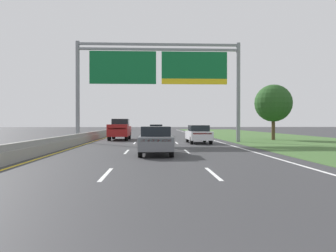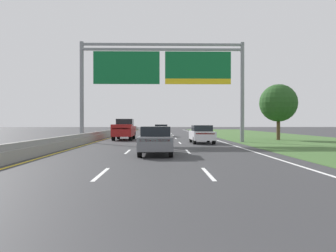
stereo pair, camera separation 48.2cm
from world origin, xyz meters
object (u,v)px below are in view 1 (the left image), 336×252
(car_white_right_lane_sedan, at_px, (198,134))
(pickup_truck_red, at_px, (120,130))
(car_grey_centre_lane_sedan, at_px, (156,140))
(roadside_tree_mid, at_px, (273,103))
(overhead_sign_gantry, at_px, (159,71))
(car_black_centre_lane_sedan, at_px, (156,130))

(car_white_right_lane_sedan, bearing_deg, pickup_truck_red, 49.11)
(car_grey_centre_lane_sedan, distance_m, roadside_tree_mid, 20.14)
(car_white_right_lane_sedan, bearing_deg, roadside_tree_mid, -59.42)
(car_grey_centre_lane_sedan, relative_size, roadside_tree_mid, 0.76)
(overhead_sign_gantry, xyz_separation_m, car_black_centre_lane_sedan, (-0.14, 12.84, -5.66))
(overhead_sign_gantry, relative_size, pickup_truck_red, 2.78)
(overhead_sign_gantry, bearing_deg, pickup_truck_red, 130.49)
(car_black_centre_lane_sedan, relative_size, car_grey_centre_lane_sedan, 1.00)
(car_grey_centre_lane_sedan, bearing_deg, roadside_tree_mid, -38.41)
(car_white_right_lane_sedan, distance_m, car_black_centre_lane_sedan, 14.81)
(pickup_truck_red, relative_size, roadside_tree_mid, 0.94)
(overhead_sign_gantry, relative_size, car_white_right_lane_sedan, 3.40)
(car_black_centre_lane_sedan, bearing_deg, car_white_right_lane_sedan, -166.67)
(pickup_truck_red, distance_m, car_grey_centre_lane_sedan, 17.00)
(overhead_sign_gantry, bearing_deg, car_black_centre_lane_sedan, 90.64)
(pickup_truck_red, height_order, roadside_tree_mid, roadside_tree_mid)
(pickup_truck_red, bearing_deg, roadside_tree_mid, -93.29)
(car_white_right_lane_sedan, relative_size, car_grey_centre_lane_sedan, 1.01)
(overhead_sign_gantry, xyz_separation_m, car_white_right_lane_sedan, (3.42, -1.54, -5.66))
(overhead_sign_gantry, height_order, pickup_truck_red, overhead_sign_gantry)
(car_black_centre_lane_sedan, xyz_separation_m, car_grey_centre_lane_sedan, (-0.25, -24.76, 0.00))
(car_black_centre_lane_sedan, height_order, car_grey_centre_lane_sedan, same)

